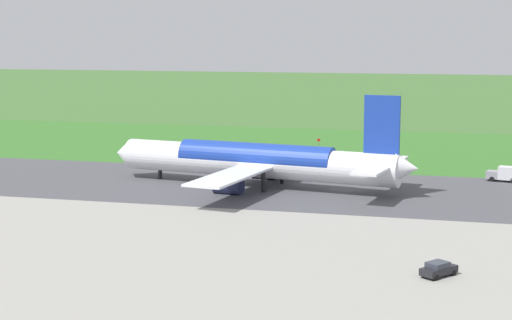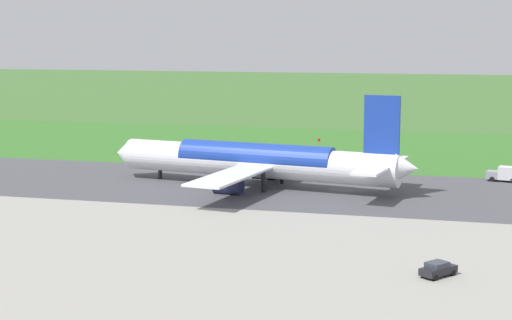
{
  "view_description": "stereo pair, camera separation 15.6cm",
  "coord_description": "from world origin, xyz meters",
  "views": [
    {
      "loc": [
        -19.75,
        129.99,
        25.1
      ],
      "look_at": [
        14.07,
        0.0,
        4.5
      ],
      "focal_mm": 57.88,
      "sensor_mm": 36.0,
      "label": 1
    },
    {
      "loc": [
        -19.9,
        129.95,
        25.1
      ],
      "look_at": [
        14.07,
        0.0,
        4.5
      ],
      "focal_mm": 57.88,
      "sensor_mm": 36.0,
      "label": 2
    }
  ],
  "objects": [
    {
      "name": "traffic_cone_orange",
      "position": [
        17.2,
        -43.06,
        0.28
      ],
      "size": [
        0.4,
        0.4,
        0.55
      ],
      "primitive_type": "cone",
      "color": "orange",
      "rests_on": "ground"
    },
    {
      "name": "airliner_main",
      "position": [
        13.7,
        0.06,
        4.35
      ],
      "size": [
        54.02,
        44.4,
        15.88
      ],
      "color": "white",
      "rests_on": "ground"
    },
    {
      "name": "grass_verge_foreground",
      "position": [
        0.0,
        -45.13,
        0.02
      ],
      "size": [
        600.0,
        80.0,
        0.04
      ],
      "primitive_type": "cube",
      "color": "#346B27",
      "rests_on": "ground"
    },
    {
      "name": "no_stopping_sign",
      "position": [
        11.51,
        -43.88,
        1.63
      ],
      "size": [
        0.6,
        0.1,
        2.75
      ],
      "color": "slate",
      "rests_on": "ground"
    },
    {
      "name": "service_car_followme",
      "position": [
        -17.23,
        44.7,
        0.84
      ],
      "size": [
        3.97,
        4.44,
        1.62
      ],
      "color": "black",
      "rests_on": "ground"
    },
    {
      "name": "service_truck_baggage",
      "position": [
        -26.17,
        -15.21,
        1.4
      ],
      "size": [
        6.15,
        3.46,
        2.65
      ],
      "color": "gray",
      "rests_on": "ground"
    },
    {
      "name": "runway_asphalt",
      "position": [
        0.0,
        0.0,
        0.03
      ],
      "size": [
        600.0,
        35.89,
        0.06
      ],
      "primitive_type": "cube",
      "color": "#47474C",
      "rests_on": "ground"
    },
    {
      "name": "ground_plane",
      "position": [
        0.0,
        0.0,
        0.0
      ],
      "size": [
        800.0,
        800.0,
        0.0
      ],
      "primitive_type": "plane",
      "color": "#3D662D"
    }
  ]
}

